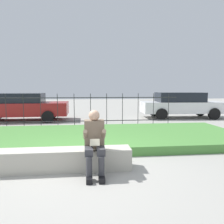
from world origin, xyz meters
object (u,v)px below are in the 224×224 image
stone_bench (62,161)px  car_parked_left (20,106)px  person_seated_reader (95,140)px  car_parked_right (182,104)px

stone_bench → car_parked_left: 7.80m
stone_bench → person_seated_reader: person_seated_reader is taller
stone_bench → person_seated_reader: size_ratio=2.27×
person_seated_reader → car_parked_left: car_parked_left is taller
stone_bench → car_parked_left: (-2.89, 7.22, 0.55)m
car_parked_right → car_parked_left: 8.70m
stone_bench → car_parked_left: size_ratio=0.59×
stone_bench → person_seated_reader: bearing=-21.5°
person_seated_reader → car_parked_right: 9.22m
car_parked_right → car_parked_left: bearing=-175.4°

